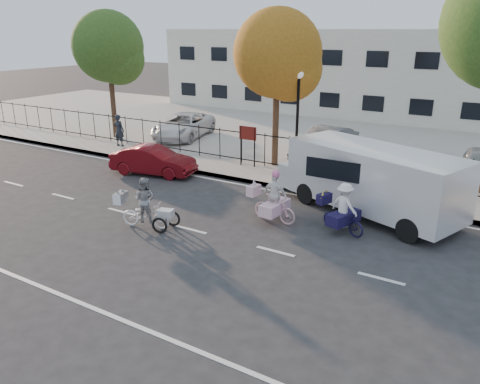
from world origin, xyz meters
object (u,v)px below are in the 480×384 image
Objects in this scene: lot_car_b at (184,126)px; lot_car_c at (325,143)px; zebra_trike at (145,208)px; bull_bike at (343,213)px; lot_car_d at (480,163)px; pedestrian at (119,130)px; red_sedan at (153,161)px; lamppost at (298,104)px; white_van at (370,178)px; unicorn_bike at (274,203)px.

lot_car_b is 8.49m from lot_car_c.
zebra_trike is 1.10× the size of bull_bike.
bull_bike is at bearing -116.43° from lot_car_d.
bull_bike is 1.06× the size of pedestrian.
bull_bike is 14.37m from pedestrian.
red_sedan is (-9.13, 1.72, -0.03)m from bull_bike.
zebra_trike is at bearing 136.72° from bull_bike.
lamppost reaches higher than white_van.
lot_car_d is at bearing -74.03° from red_sedan.
lot_car_b is at bearing -122.22° from pedestrian.
white_van is 6.78m from lot_car_d.
zebra_trike is 0.45× the size of lot_car_c.
red_sedan is (-9.34, -0.22, -0.66)m from white_van.
lot_car_c is at bearing 144.22° from white_van.
lamppost is 10.27m from pedestrian.
unicorn_bike reaches higher than zebra_trike.
bull_bike is (5.48, 2.86, -0.00)m from zebra_trike.
white_van is 1.64× the size of lot_car_c.
bull_bike is at bearing -76.14° from unicorn_bike.
lot_car_b is at bearing 16.47° from zebra_trike.
lamppost is at bearing 58.21° from bull_bike.
pedestrian is (-8.21, 7.20, 0.34)m from zebra_trike.
bull_bike is at bearing -75.48° from white_van.
white_van reaches higher than lot_car_b.
lot_car_c is at bearing -25.61° from zebra_trike.
zebra_trike is 1.09× the size of unicorn_bike.
bull_bike is at bearing -50.93° from lamppost.
red_sedan is at bearing -157.98° from lot_car_d.
lot_car_c is at bearing 44.11° from bull_bike.
unicorn_bike is 0.37× the size of lot_car_b.
unicorn_bike is (3.28, 2.51, 0.01)m from zebra_trike.
lot_car_d is at bearing -10.95° from lot_car_b.
unicorn_bike is at bearing 151.30° from pedestrian.
unicorn_bike is at bearing 118.28° from bull_bike.
zebra_trike is at bearing -103.95° from lamppost.
unicorn_bike reaches higher than lot_car_c.
zebra_trike is 10.71m from lot_car_c.
lamppost reaches higher than lot_car_d.
lamppost is at bearing -33.16° from lot_car_b.
lot_car_b is (-2.93, 6.02, 0.21)m from red_sedan.
pedestrian is at bearing -179.07° from lamppost.
pedestrian is (-11.49, 4.69, 0.33)m from unicorn_bike.
red_sedan is 0.76× the size of lot_car_b.
unicorn_bike is (1.45, -4.86, -2.45)m from lamppost.
pedestrian is at bearing 48.80° from red_sedan.
white_van reaches higher than bull_bike.
red_sedan is 5.28m from pedestrian.
white_van reaches higher than red_sedan.
white_van reaches higher than pedestrian.
red_sedan is at bearing 98.47° from bull_bike.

